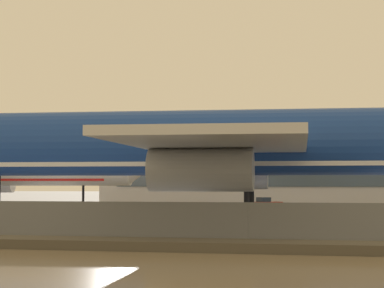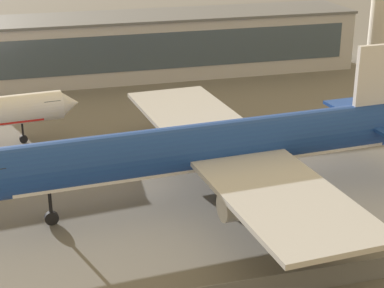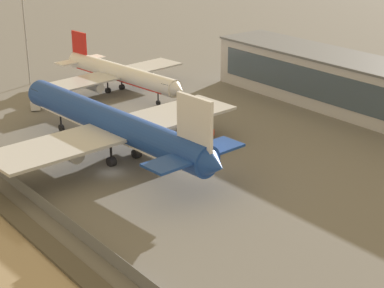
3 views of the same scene
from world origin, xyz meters
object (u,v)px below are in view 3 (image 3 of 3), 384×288
at_px(cargo_jet_blue, 114,125).
at_px(passenger_jet_white_red, 119,73).
at_px(baggage_tug, 206,132).
at_px(ops_van, 36,103).
at_px(apron_light_mast_apron_west, 26,36).

bearing_deg(cargo_jet_blue, passenger_jet_white_red, 146.40).
relative_size(baggage_tug, ops_van, 0.63).
xyz_separation_m(passenger_jet_white_red, baggage_tug, (36.94, -2.83, -4.15)).
bearing_deg(ops_van, apron_light_mast_apron_west, 158.81).
xyz_separation_m(cargo_jet_blue, baggage_tug, (1.79, 20.52, -5.66)).
bearing_deg(passenger_jet_white_red, cargo_jet_blue, -33.60).
bearing_deg(cargo_jet_blue, baggage_tug, 85.02).
bearing_deg(apron_light_mast_apron_west, cargo_jet_blue, -9.18).
height_order(cargo_jet_blue, passenger_jet_white_red, cargo_jet_blue).
xyz_separation_m(cargo_jet_blue, ops_van, (-36.68, 1.53, -5.19)).
distance_m(cargo_jet_blue, passenger_jet_white_red, 42.23).
bearing_deg(baggage_tug, passenger_jet_white_red, 175.61).
xyz_separation_m(baggage_tug, ops_van, (-38.47, -18.99, 0.47)).
distance_m(passenger_jet_white_red, ops_van, 22.19).
relative_size(ops_van, apron_light_mast_apron_west, 0.25).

